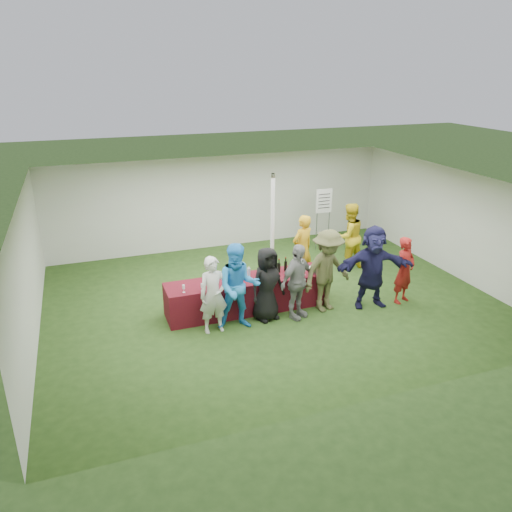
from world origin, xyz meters
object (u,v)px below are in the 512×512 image
object	(u,v)px
staff_pourer	(302,249)
customer_3	(297,282)
serving_table	(247,294)
dump_bucket	(315,269)
customer_5	(373,267)
customer_2	(267,284)
customer_4	(327,271)
staff_back	(349,236)
customer_1	(239,287)
wine_list_sign	(324,205)
customer_6	(405,270)
customer_0	(214,295)

from	to	relation	value
staff_pourer	customer_3	bearing A→B (deg)	41.58
serving_table	customer_3	size ratio (longest dim) A/B	2.16
dump_bucket	customer_5	bearing A→B (deg)	-25.16
serving_table	customer_3	world-z (taller)	customer_3
customer_2	customer_4	distance (m)	1.39
staff_back	customer_3	bearing A→B (deg)	33.16
serving_table	staff_back	size ratio (longest dim) A/B	2.02
customer_5	customer_2	bearing A→B (deg)	-175.76
customer_2	staff_back	bearing A→B (deg)	18.18
customer_5	staff_back	bearing A→B (deg)	82.89
staff_pourer	customer_1	distance (m)	2.81
dump_bucket	customer_5	distance (m)	1.26
wine_list_sign	customer_1	world-z (taller)	customer_1
customer_4	customer_6	distance (m)	1.86
customer_4	customer_5	distance (m)	1.05
dump_bucket	customer_2	world-z (taller)	customer_2
dump_bucket	wine_list_sign	xyz separation A→B (m)	(1.84, 3.24, 0.48)
wine_list_sign	customer_5	xyz separation A→B (m)	(-0.70, -3.77, -0.37)
customer_1	customer_3	size ratio (longest dim) A/B	1.10
serving_table	staff_back	bearing A→B (deg)	23.24
dump_bucket	staff_back	bearing A→B (deg)	42.72
customer_5	customer_6	size ratio (longest dim) A/B	1.21
serving_table	staff_back	xyz separation A→B (m)	(3.30, 1.42, 0.52)
dump_bucket	staff_pourer	world-z (taller)	staff_pourer
serving_table	customer_1	xyz separation A→B (m)	(-0.43, -0.70, 0.54)
dump_bucket	customer_6	world-z (taller)	customer_6
wine_list_sign	customer_3	distance (m)	4.51
customer_3	customer_1	bearing A→B (deg)	153.92
staff_pourer	customer_5	distance (m)	1.98
customer_0	customer_6	distance (m)	4.42
staff_pourer	customer_0	world-z (taller)	staff_pourer
customer_1	customer_6	size ratio (longest dim) A/B	1.18
customer_0	dump_bucket	bearing A→B (deg)	7.20
dump_bucket	customer_0	distance (m)	2.52
customer_1	customer_3	xyz separation A→B (m)	(1.30, 0.00, -0.08)
serving_table	customer_2	xyz separation A→B (m)	(0.25, -0.54, 0.43)
staff_pourer	customer_2	xyz separation A→B (m)	(-1.53, -1.56, -0.06)
wine_list_sign	staff_pourer	xyz separation A→B (m)	(-1.59, -2.00, -0.45)
staff_back	customer_4	size ratio (longest dim) A/B	0.96
customer_6	staff_back	bearing A→B (deg)	72.81
customer_1	customer_4	bearing A→B (deg)	14.31
wine_list_sign	customer_1	size ratio (longest dim) A/B	0.98
serving_table	customer_4	bearing A→B (deg)	-19.92
staff_pourer	customer_3	distance (m)	1.95
customer_3	wine_list_sign	bearing A→B (deg)	29.87
dump_bucket	customer_0	world-z (taller)	customer_0
customer_0	customer_1	distance (m)	0.53
staff_back	customer_4	bearing A→B (deg)	42.35
serving_table	wine_list_sign	xyz separation A→B (m)	(3.37, 3.02, 0.94)
staff_pourer	customer_6	distance (m)	2.50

